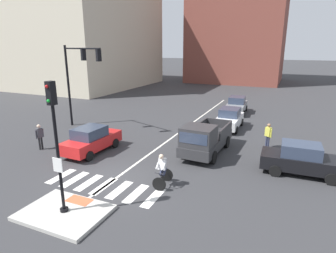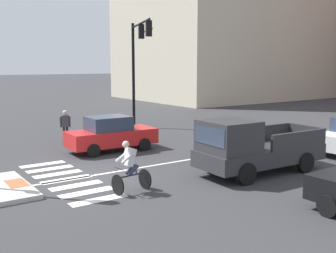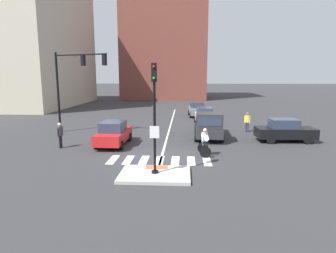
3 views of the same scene
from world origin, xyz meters
name	(u,v)px [view 2 (image 2 of 3)]	position (x,y,z in m)	size (l,w,h in m)	color
ground_plane	(85,176)	(0.00, 0.00, 0.00)	(300.00, 300.00, 0.00)	#333335
tactile_pad_front	(17,183)	(0.00, -2.38, 0.15)	(1.10, 0.60, 0.01)	#DB5B38
crosswalk_stripe_a	(43,164)	(-2.65, -0.69, 0.00)	(0.44, 1.80, 0.01)	silver
crosswalk_stripe_b	(50,169)	(-1.77, -0.69, 0.00)	(0.44, 1.80, 0.01)	silver
crosswalk_stripe_c	(58,174)	(-0.88, -0.69, 0.00)	(0.44, 1.80, 0.01)	silver
crosswalk_stripe_d	(66,179)	(0.00, -0.69, 0.00)	(0.44, 1.80, 0.01)	silver
crosswalk_stripe_e	(76,185)	(0.88, -0.69, 0.00)	(0.44, 1.80, 0.01)	silver
crosswalk_stripe_f	(87,192)	(1.77, -0.69, 0.00)	(0.44, 1.80, 0.01)	silver
crosswalk_stripe_g	(99,200)	(2.65, -0.69, 0.00)	(0.44, 1.80, 0.01)	silver
lane_centre_line	(273,146)	(0.06, 10.00, 0.00)	(0.14, 28.00, 0.01)	silver
traffic_light_mast	(138,55)	(-7.61, 6.75, 4.54)	(4.76, 1.87, 6.54)	black
building_corner_right	(224,18)	(-24.14, 28.51, 9.55)	(17.70, 22.52, 19.06)	beige
car_red_westbound_near	(111,134)	(-3.42, 2.80, 0.81)	(1.93, 4.14, 1.64)	red
pickup_truck_charcoal_eastbound_mid	(252,148)	(3.18, 5.20, 0.98)	(2.20, 5.17, 2.08)	#2D2D30
cyclist	(130,166)	(2.57, 0.44, 0.87)	(0.76, 1.15, 1.68)	black
pedestrian_at_curb_left	(65,123)	(-6.73, 1.84, 0.98)	(0.30, 0.54, 1.67)	black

